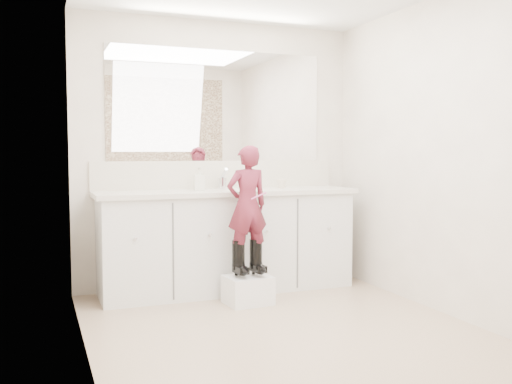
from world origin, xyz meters
name	(u,v)px	position (x,y,z in m)	size (l,w,h in m)	color
floor	(284,330)	(0.00, 0.00, 0.00)	(3.00, 3.00, 0.00)	#937760
wall_back	(218,154)	(0.00, 1.50, 1.20)	(2.60, 2.60, 0.00)	beige
wall_front	(429,158)	(0.00, -1.50, 1.20)	(2.60, 2.60, 0.00)	beige
wall_left	(83,156)	(-1.30, 0.00, 1.20)	(3.00, 3.00, 0.00)	beige
wall_right	(442,155)	(1.30, 0.00, 1.20)	(3.00, 3.00, 0.00)	beige
vanity_cabinet	(227,242)	(0.00, 1.23, 0.42)	(2.20, 0.55, 0.85)	silver
countertop	(228,192)	(0.00, 1.21, 0.87)	(2.28, 0.58, 0.04)	beige
backsplash	(218,174)	(0.00, 1.49, 1.02)	(2.28, 0.03, 0.25)	beige
mirror	(218,106)	(0.00, 1.49, 1.64)	(2.00, 0.02, 1.00)	white
dot_panel	(430,51)	(0.00, -1.49, 1.65)	(2.00, 0.01, 1.20)	#472819
faucet	(222,183)	(0.00, 1.38, 0.94)	(0.08, 0.08, 0.10)	silver
cup	(281,183)	(0.54, 1.27, 0.93)	(0.09, 0.09, 0.08)	beige
soap_bottle	(199,179)	(-0.24, 1.27, 0.99)	(0.09, 0.09, 0.20)	silver
step_stool	(248,290)	(0.01, 0.73, 0.11)	(0.35, 0.29, 0.23)	white
boot_left	(238,258)	(-0.07, 0.75, 0.37)	(0.11, 0.20, 0.29)	black
boot_right	(256,257)	(0.08, 0.75, 0.37)	(0.11, 0.20, 0.29)	black
toddler	(247,205)	(0.01, 0.75, 0.80)	(0.35, 0.23, 0.95)	#A7334A
toothbrush	(259,196)	(0.08, 0.67, 0.88)	(0.01, 0.01, 0.14)	#D25295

